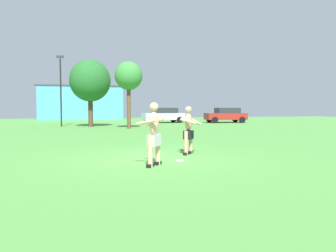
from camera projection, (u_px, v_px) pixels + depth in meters
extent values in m
plane|color=#4C8E3D|center=(150.00, 158.00, 9.79)|extent=(80.00, 80.00, 0.00)
cube|color=black|center=(191.00, 152.00, 10.85)|extent=(0.25, 0.27, 0.09)
cylinder|color=tan|center=(191.00, 142.00, 10.83)|extent=(0.13, 0.13, 0.81)
cube|color=black|center=(186.00, 154.00, 10.49)|extent=(0.25, 0.27, 0.09)
cylinder|color=tan|center=(186.00, 143.00, 10.47)|extent=(0.13, 0.13, 0.81)
cube|color=black|center=(188.00, 135.00, 10.63)|extent=(0.44, 0.45, 0.29)
ellipsoid|color=tan|center=(188.00, 122.00, 10.61)|extent=(0.41, 0.42, 0.59)
cylinder|color=tan|center=(194.00, 121.00, 10.78)|extent=(0.52, 0.30, 0.34)
cylinder|color=tan|center=(188.00, 121.00, 10.34)|extent=(0.49, 0.42, 0.22)
sphere|color=tan|center=(188.00, 110.00, 10.58)|extent=(0.22, 0.22, 0.22)
cone|color=#194CA5|center=(188.00, 108.00, 10.58)|extent=(0.33, 0.33, 0.12)
cube|color=black|center=(150.00, 166.00, 8.33)|extent=(0.25, 0.27, 0.09)
cylinder|color=#E0AD89|center=(150.00, 151.00, 8.31)|extent=(0.13, 0.13, 0.86)
cube|color=black|center=(158.00, 163.00, 8.72)|extent=(0.25, 0.27, 0.09)
cylinder|color=#E0AD89|center=(158.00, 149.00, 8.70)|extent=(0.13, 0.13, 0.86)
cube|color=#B7B7BC|center=(154.00, 140.00, 8.49)|extent=(0.43, 0.45, 0.31)
ellipsoid|color=#E0AD89|center=(154.00, 123.00, 8.46)|extent=(0.41, 0.42, 0.62)
cylinder|color=#E0AD89|center=(146.00, 122.00, 8.29)|extent=(0.51, 0.45, 0.20)
cylinder|color=#E0AD89|center=(155.00, 121.00, 8.72)|extent=(0.50, 0.46, 0.25)
sphere|color=#E0AD89|center=(154.00, 107.00, 8.44)|extent=(0.24, 0.24, 0.24)
cylinder|color=white|center=(180.00, 160.00, 9.35)|extent=(0.24, 0.24, 0.03)
cube|color=silver|center=(163.00, 116.00, 33.04)|extent=(4.46, 2.21, 0.70)
cube|color=#282D33|center=(165.00, 110.00, 33.07)|extent=(2.55, 1.81, 0.56)
cylinder|color=black|center=(152.00, 120.00, 31.70)|extent=(0.66, 0.28, 0.64)
cylinder|color=black|center=(147.00, 120.00, 33.39)|extent=(0.66, 0.28, 0.64)
cylinder|color=black|center=(180.00, 120.00, 32.73)|extent=(0.66, 0.28, 0.64)
cylinder|color=black|center=(173.00, 119.00, 34.41)|extent=(0.66, 0.28, 0.64)
cube|color=maroon|center=(225.00, 116.00, 33.44)|extent=(4.39, 2.02, 0.70)
cube|color=#282D33|center=(227.00, 110.00, 33.45)|extent=(2.49, 1.70, 0.56)
cylinder|color=black|center=(215.00, 120.00, 32.28)|extent=(0.65, 0.25, 0.64)
cylinder|color=black|center=(209.00, 119.00, 34.05)|extent=(0.65, 0.25, 0.64)
cylinder|color=black|center=(242.00, 120.00, 32.88)|extent=(0.65, 0.25, 0.64)
cylinder|color=black|center=(235.00, 119.00, 34.64)|extent=(0.65, 0.25, 0.64)
cylinder|color=black|center=(61.00, 93.00, 26.40)|extent=(0.12, 0.12, 5.68)
cube|color=#333338|center=(60.00, 57.00, 26.23)|extent=(0.60, 0.24, 0.20)
cube|color=#4C9ED1|center=(82.00, 103.00, 42.97)|extent=(10.89, 4.28, 4.41)
cube|color=#3F3F44|center=(81.00, 86.00, 42.83)|extent=(11.33, 4.45, 0.16)
cylinder|color=#4C3823|center=(91.00, 111.00, 26.08)|extent=(0.39, 0.39, 2.61)
ellipsoid|color=#236028|center=(90.00, 81.00, 25.94)|extent=(3.34, 3.34, 3.45)
cylinder|color=brown|center=(129.00, 107.00, 23.73)|extent=(0.29, 0.29, 3.23)
ellipsoid|color=#387F38|center=(129.00, 76.00, 23.59)|extent=(2.08, 2.08, 2.14)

